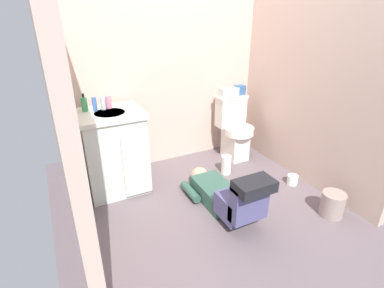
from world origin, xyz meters
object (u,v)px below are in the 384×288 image
object	(u,v)px
faucet	(105,103)
bottle_clear	(103,103)
toiletry_bag	(239,90)
bottle_blue	(95,104)
toilet	(234,129)
person_plumber	(226,195)
vanity_cabinet	(114,151)
bottle_pink	(109,102)
tissue_box	(229,92)
paper_towel_roll	(226,165)
toilet_paper_roll	(292,180)
soap_dispenser	(84,104)
trash_can	(332,204)

from	to	relation	value
faucet	bottle_clear	world-z (taller)	bottle_clear
toiletry_bag	bottle_blue	world-z (taller)	bottle_blue
toilet	person_plumber	xyz separation A→B (m)	(-0.67, -0.90, -0.19)
vanity_cabinet	bottle_pink	bearing A→B (deg)	77.71
toilet	tissue_box	bearing A→B (deg)	116.43
faucet	bottle_pink	xyz separation A→B (m)	(0.03, -0.03, 0.01)
paper_towel_roll	faucet	bearing A→B (deg)	161.50
vanity_cabinet	paper_towel_roll	bearing A→B (deg)	-11.78
bottle_pink	paper_towel_roll	xyz separation A→B (m)	(1.12, -0.36, -0.77)
bottle_clear	toilet_paper_roll	bearing A→B (deg)	-26.52
tissue_box	bottle_clear	xyz separation A→B (m)	(-1.44, -0.07, 0.08)
faucet	tissue_box	distance (m)	1.41
vanity_cabinet	toiletry_bag	distance (m)	1.61
tissue_box	soap_dispenser	xyz separation A→B (m)	(-1.60, -0.04, 0.09)
soap_dispenser	paper_towel_roll	size ratio (longest dim) A/B	0.78
faucet	person_plumber	bearing A→B (deg)	-51.02
tissue_box	trash_can	xyz separation A→B (m)	(0.19, -1.46, -0.69)
vanity_cabinet	tissue_box	xyz separation A→B (m)	(1.41, 0.17, 0.38)
bottle_clear	person_plumber	bearing A→B (deg)	-48.70
bottle_pink	toilet_paper_roll	distance (m)	2.02
vanity_cabinet	faucet	world-z (taller)	faucet
bottle_pink	toilet_paper_roll	size ratio (longest dim) A/B	1.10
toilet_paper_roll	vanity_cabinet	bearing A→B (deg)	155.90
toiletry_bag	trash_can	xyz separation A→B (m)	(0.04, -1.46, -0.69)
soap_dispenser	bottle_clear	world-z (taller)	soap_dispenser
trash_can	toilet_paper_roll	xyz separation A→B (m)	(0.06, 0.54, -0.06)
toilet	bottle_clear	xyz separation A→B (m)	(-1.48, 0.02, 0.51)
bottle_pink	trash_can	world-z (taller)	bottle_pink
toilet	toiletry_bag	distance (m)	0.46
person_plumber	toilet_paper_roll	bearing A→B (deg)	5.07
faucet	soap_dispenser	distance (m)	0.19
vanity_cabinet	soap_dispenser	world-z (taller)	soap_dispenser
soap_dispenser	bottle_blue	xyz separation A→B (m)	(0.08, -0.04, -0.00)
vanity_cabinet	soap_dispenser	xyz separation A→B (m)	(-0.19, 0.13, 0.47)
vanity_cabinet	faucet	distance (m)	0.47
toilet	bottle_pink	xyz separation A→B (m)	(-1.42, 0.04, 0.51)
toilet	paper_towel_roll	world-z (taller)	toilet
vanity_cabinet	faucet	size ratio (longest dim) A/B	8.20
soap_dispenser	toilet_paper_roll	world-z (taller)	soap_dispenser
tissue_box	bottle_blue	xyz separation A→B (m)	(-1.52, -0.08, 0.09)
tissue_box	trash_can	size ratio (longest dim) A/B	0.98
faucet	bottle_blue	bearing A→B (deg)	-150.63
bottle_blue	faucet	bearing A→B (deg)	29.37
bottle_blue	toilet_paper_roll	size ratio (longest dim) A/B	1.20
trash_can	toilet_paper_roll	distance (m)	0.55
person_plumber	tissue_box	world-z (taller)	tissue_box
tissue_box	bottle_blue	bearing A→B (deg)	-176.82
bottle_clear	toilet_paper_roll	size ratio (longest dim) A/B	1.12
toilet	bottle_clear	bearing A→B (deg)	179.19
toilet	bottle_blue	size ratio (longest dim) A/B	5.69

